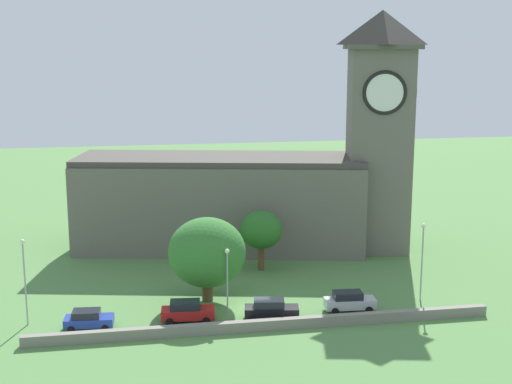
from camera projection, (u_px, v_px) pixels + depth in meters
ground_plane at (232, 261)px, 80.50m from camera, size 200.00×200.00×0.00m
church at (261, 184)px, 84.76m from camera, size 40.70×17.58×27.88m
quay_barrier at (265, 325)px, 60.94m from camera, size 40.34×0.70×0.92m
car_blue at (88, 319)px, 61.21m from camera, size 4.28×2.40×1.64m
car_red at (187, 311)px, 62.71m from camera, size 4.80×2.46×1.91m
car_black at (271, 309)px, 63.16m from camera, size 5.02×2.70×1.88m
car_silver at (349, 301)px, 65.23m from camera, size 4.73×2.28×1.87m
streetlamp_west_end at (24, 269)px, 61.15m from camera, size 0.44×0.44×7.72m
streetlamp_west_mid at (227, 269)px, 64.14m from camera, size 0.44×0.44×6.06m
streetlamp_central at (423, 250)px, 67.32m from camera, size 0.44×0.44×7.53m
tree_by_tower at (207, 252)px, 67.14m from camera, size 7.33×7.33×8.10m
tree_riverside_west at (261, 230)px, 76.48m from camera, size 4.57×4.57×6.60m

